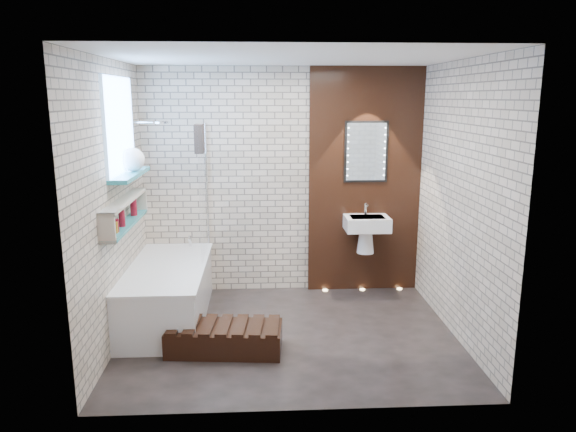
{
  "coord_description": "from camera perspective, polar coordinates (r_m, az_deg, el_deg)",
  "views": [
    {
      "loc": [
        -0.26,
        -4.87,
        2.26
      ],
      "look_at": [
        0.0,
        0.15,
        1.15
      ],
      "focal_mm": 33.66,
      "sensor_mm": 36.0,
      "label": 1
    }
  ],
  "objects": [
    {
      "name": "floor_uplights",
      "position": [
        6.59,
        7.87,
        -7.69
      ],
      "size": [
        0.96,
        0.06,
        0.01
      ],
      "color": "#FFD899",
      "rests_on": "ground"
    },
    {
      "name": "walnut_panel",
      "position": [
        6.33,
        8.1,
        3.61
      ],
      "size": [
        1.3,
        0.06,
        2.6
      ],
      "primitive_type": "cube",
      "color": "black",
      "rests_on": "ground"
    },
    {
      "name": "room_shell",
      "position": [
        4.97,
        0.09,
        1.32
      ],
      "size": [
        3.24,
        3.2,
        2.6
      ],
      "color": "#AF9F8B",
      "rests_on": "ground"
    },
    {
      "name": "bath_screen",
      "position": [
        5.87,
        -8.9,
        2.7
      ],
      "size": [
        0.01,
        0.78,
        1.4
      ],
      "primitive_type": "cube",
      "color": "white",
      "rests_on": "bathtub"
    },
    {
      "name": "washbasin",
      "position": [
        6.24,
        8.29,
        -1.31
      ],
      "size": [
        0.5,
        0.36,
        0.58
      ],
      "color": "white",
      "rests_on": "walnut_panel"
    },
    {
      "name": "clerestory_window",
      "position": [
        5.39,
        -17.19,
        8.09
      ],
      "size": [
        0.18,
        1.0,
        0.94
      ],
      "color": "#7FADE0",
      "rests_on": "room_shell"
    },
    {
      "name": "shower_head",
      "position": [
        5.92,
        -13.29,
        9.61
      ],
      "size": [
        0.18,
        0.18,
        0.02
      ],
      "primitive_type": "cylinder",
      "color": "silver",
      "rests_on": "room_shell"
    },
    {
      "name": "bathtub",
      "position": [
        5.75,
        -12.56,
        -7.87
      ],
      "size": [
        0.79,
        1.74,
        0.7
      ],
      "color": "white",
      "rests_on": "ground"
    },
    {
      "name": "walnut_step",
      "position": [
        5.06,
        -6.7,
        -12.74
      ],
      "size": [
        1.06,
        0.55,
        0.23
      ],
      "primitive_type": "cube",
      "rotation": [
        0.0,
        0.0,
        -0.09
      ],
      "color": "black",
      "rests_on": "ground"
    },
    {
      "name": "sill_vases",
      "position": [
        5.5,
        -16.07,
        5.76
      ],
      "size": [
        0.23,
        0.23,
        0.23
      ],
      "color": "white",
      "rests_on": "clerestory_window"
    },
    {
      "name": "ground",
      "position": [
        5.37,
        0.09,
        -12.41
      ],
      "size": [
        3.2,
        3.2,
        0.0
      ],
      "primitive_type": "plane",
      "color": "black",
      "rests_on": "ground"
    },
    {
      "name": "display_niche",
      "position": [
        5.28,
        -16.81,
        0.34
      ],
      "size": [
        0.14,
        1.3,
        0.26
      ],
      "color": "teal",
      "rests_on": "room_shell"
    },
    {
      "name": "towel",
      "position": [
        5.57,
        -9.34,
        8.07
      ],
      "size": [
        0.09,
        0.22,
        0.29
      ],
      "primitive_type": "cube",
      "color": "black",
      "rests_on": "bath_screen"
    },
    {
      "name": "niche_bottles",
      "position": [
        5.28,
        -16.81,
        0.02
      ],
      "size": [
        0.07,
        0.77,
        0.17
      ],
      "color": "maroon",
      "rests_on": "display_niche"
    },
    {
      "name": "led_mirror",
      "position": [
        6.25,
        8.26,
        6.73
      ],
      "size": [
        0.5,
        0.02,
        0.7
      ],
      "color": "black",
      "rests_on": "walnut_panel"
    }
  ]
}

